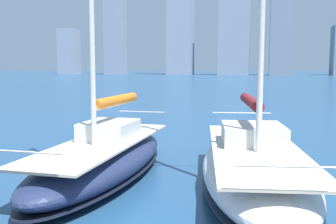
# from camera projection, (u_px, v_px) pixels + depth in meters

# --- Properties ---
(city_skyline) EXTENTS (175.62, 19.09, 54.74)m
(city_skyline) POSITION_uv_depth(u_px,v_px,m) (279.00, 23.00, 157.50)
(city_skyline) COLOR gray
(city_skyline) RESTS_ON ground
(sailboat_maroon) EXTENTS (4.19, 9.27, 12.53)m
(sailboat_maroon) POSITION_uv_depth(u_px,v_px,m) (254.00, 165.00, 11.13)
(sailboat_maroon) COLOR white
(sailboat_maroon) RESTS_ON ground
(sailboat_orange) EXTENTS (2.68, 8.56, 12.24)m
(sailboat_orange) POSITION_uv_depth(u_px,v_px,m) (104.00, 157.00, 12.22)
(sailboat_orange) COLOR navy
(sailboat_orange) RESTS_ON ground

